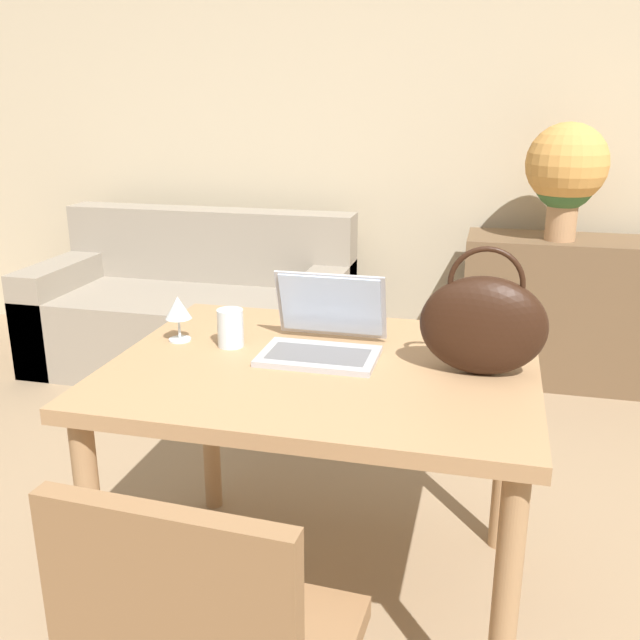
% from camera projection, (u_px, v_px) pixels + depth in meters
% --- Properties ---
extents(wall_back, '(10.00, 0.06, 2.70)m').
position_uv_depth(wall_back, '(439.00, 110.00, 3.80)').
color(wall_back, beige).
rests_on(wall_back, ground_plane).
extents(dining_table, '(1.13, 0.88, 0.75)m').
position_uv_depth(dining_table, '(323.00, 395.00, 1.94)').
color(dining_table, '#A87F56').
rests_on(dining_table, ground_plane).
extents(couch, '(1.66, 0.82, 0.82)m').
position_uv_depth(couch, '(194.00, 314.00, 3.88)').
color(couch, gray).
rests_on(couch, ground_plane).
extents(sideboard, '(1.25, 0.40, 0.75)m').
position_uv_depth(sideboard, '(589.00, 313.00, 3.60)').
color(sideboard, brown).
rests_on(sideboard, ground_plane).
extents(laptop, '(0.32, 0.28, 0.21)m').
position_uv_depth(laptop, '(325.00, 331.00, 1.98)').
color(laptop, '#ADADB2').
rests_on(laptop, dining_table).
extents(drinking_glass, '(0.07, 0.07, 0.11)m').
position_uv_depth(drinking_glass, '(230.00, 328.00, 2.02)').
color(drinking_glass, silver).
rests_on(drinking_glass, dining_table).
extents(wine_glass, '(0.08, 0.08, 0.13)m').
position_uv_depth(wine_glass, '(178.00, 310.00, 2.06)').
color(wine_glass, silver).
rests_on(wine_glass, dining_table).
extents(handbag, '(0.32, 0.12, 0.33)m').
position_uv_depth(handbag, '(483.00, 324.00, 1.80)').
color(handbag, black).
rests_on(handbag, dining_table).
extents(flower_vase, '(0.39, 0.39, 0.56)m').
position_uv_depth(flower_vase, '(566.00, 171.00, 3.38)').
color(flower_vase, tan).
rests_on(flower_vase, sideboard).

